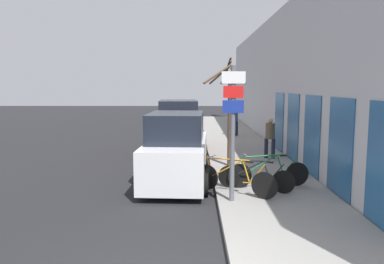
# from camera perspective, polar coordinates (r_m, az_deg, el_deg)

# --- Properties ---
(ground_plane) EXTENTS (80.00, 80.00, 0.00)m
(ground_plane) POSITION_cam_1_polar(r_m,az_deg,el_deg) (16.73, -1.01, -3.42)
(ground_plane) COLOR black
(sidewalk_curb) EXTENTS (3.20, 32.00, 0.15)m
(sidewalk_curb) POSITION_cam_1_polar(r_m,az_deg,el_deg) (19.60, 6.82, -1.70)
(sidewalk_curb) COLOR gray
(sidewalk_curb) RESTS_ON ground
(building_facade) EXTENTS (0.23, 32.00, 6.50)m
(building_facade) POSITION_cam_1_polar(r_m,az_deg,el_deg) (19.54, 12.14, 7.43)
(building_facade) COLOR #BCBCC1
(building_facade) RESTS_ON ground
(signpost) EXTENTS (0.58, 0.14, 3.39)m
(signpost) POSITION_cam_1_polar(r_m,az_deg,el_deg) (9.31, 6.22, 0.64)
(signpost) COLOR #595B60
(signpost) RESTS_ON sidewalk_curb
(bicycle_0) EXTENTS (2.08, 1.30, 0.98)m
(bicycle_0) POSITION_cam_1_polar(r_m,az_deg,el_deg) (10.16, 6.47, -7.14)
(bicycle_0) COLOR black
(bicycle_0) RESTS_ON sidewalk_curb
(bicycle_1) EXTENTS (2.02, 0.87, 0.87)m
(bicycle_1) POSITION_cam_1_polar(r_m,az_deg,el_deg) (10.60, 9.64, -6.81)
(bicycle_1) COLOR black
(bicycle_1) RESTS_ON sidewalk_curb
(bicycle_2) EXTENTS (2.38, 0.48, 0.96)m
(bicycle_2) POSITION_cam_1_polar(r_m,az_deg,el_deg) (11.03, 11.60, -6.14)
(bicycle_2) COLOR black
(bicycle_2) RESTS_ON sidewalk_curb
(parked_car_0) EXTENTS (2.17, 4.58, 2.23)m
(parked_car_0) POSITION_cam_1_polar(r_m,az_deg,el_deg) (11.68, -2.37, -2.98)
(parked_car_0) COLOR silver
(parked_car_0) RESTS_ON ground
(parked_car_1) EXTENTS (2.20, 4.59, 2.40)m
(parked_car_1) POSITION_cam_1_polar(r_m,az_deg,el_deg) (17.11, -2.06, 0.48)
(parked_car_1) COLOR maroon
(parked_car_1) RESTS_ON ground
(pedestrian_near) EXTENTS (0.41, 0.36, 1.63)m
(pedestrian_near) POSITION_cam_1_polar(r_m,az_deg,el_deg) (15.26, 11.80, -0.44)
(pedestrian_near) COLOR #1E2338
(pedestrian_near) RESTS_ON sidewalk_curb
(pedestrian_far) EXTENTS (0.43, 0.38, 1.70)m
(pedestrian_far) POSITION_cam_1_polar(r_m,az_deg,el_deg) (21.84, 6.50, 2.00)
(pedestrian_far) COLOR #1E2338
(pedestrian_far) RESTS_ON sidewalk_curb
(street_tree) EXTENTS (1.53, 1.86, 3.90)m
(street_tree) POSITION_cam_1_polar(r_m,az_deg,el_deg) (13.48, 5.62, 2.92)
(street_tree) COLOR #4C3828
(street_tree) RESTS_ON sidewalk_curb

